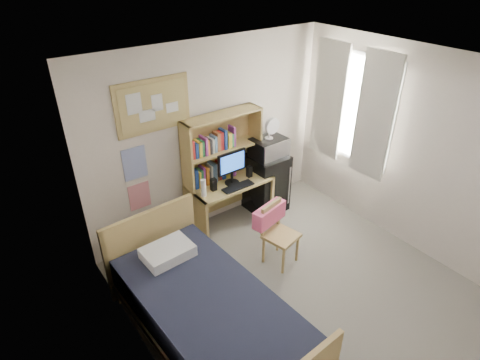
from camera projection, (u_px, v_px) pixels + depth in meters
floor at (313, 302)px, 4.61m from camera, size 3.60×4.20×0.02m
ceiling at (342, 78)px, 3.29m from camera, size 3.60×4.20×0.02m
wall_back at (210, 137)px, 5.41m from camera, size 3.60×0.04×2.60m
wall_left at (159, 288)px, 3.03m from camera, size 0.04×4.20×2.60m
wall_right at (429, 159)px, 4.86m from camera, size 0.04×4.20×2.60m
window_unit at (352, 108)px, 5.52m from camera, size 0.10×1.40×1.70m
curtain_left at (374, 117)px, 5.23m from camera, size 0.04×0.55×1.70m
curtain_right at (329, 101)px, 5.78m from camera, size 0.04×0.55×1.70m
bulletin_board at (153, 106)px, 4.68m from camera, size 0.94×0.03×0.64m
poster_wave at (135, 164)px, 4.86m from camera, size 0.30×0.01×0.42m
poster_japan at (140, 196)px, 5.10m from camera, size 0.28×0.01×0.36m
desk at (230, 203)px, 5.71m from camera, size 1.17×0.59×0.73m
desk_chair at (281, 236)px, 4.99m from camera, size 0.50×0.50×0.83m
mini_fridge at (266, 182)px, 6.03m from camera, size 0.55×0.55×0.90m
bed at (209, 319)px, 4.02m from camera, size 1.22×2.28×0.61m
hutch at (223, 147)px, 5.39m from camera, size 1.15×0.30×0.94m
monitor at (232, 168)px, 5.37m from camera, size 0.43×0.04×0.46m
keyboard at (238, 187)px, 5.38m from camera, size 0.46×0.15×0.02m
speaker_left at (214, 185)px, 5.29m from camera, size 0.07×0.07×0.17m
speaker_right at (249, 172)px, 5.60m from camera, size 0.07×0.07×0.16m
water_bottle at (204, 188)px, 5.15m from camera, size 0.07×0.07×0.24m
hoodie at (269, 214)px, 4.99m from camera, size 0.52×0.26×0.24m
microwave at (268, 147)px, 5.72m from camera, size 0.49×0.38×0.28m
desk_fan at (269, 129)px, 5.57m from camera, size 0.24×0.24×0.29m
pillow at (168, 252)px, 4.33m from camera, size 0.54×0.39×0.13m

